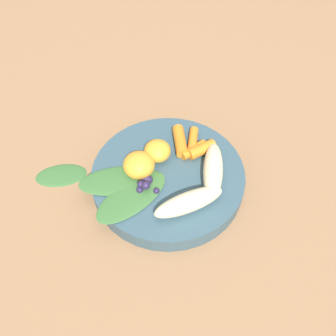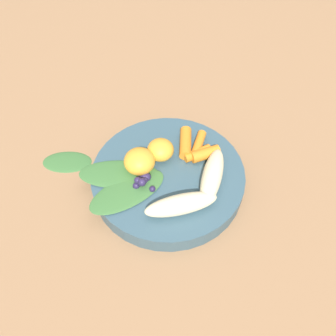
% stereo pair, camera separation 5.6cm
% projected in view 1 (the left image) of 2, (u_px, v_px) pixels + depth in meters
% --- Properties ---
extents(ground_plane, '(2.40, 2.40, 0.00)m').
position_uv_depth(ground_plane, '(168.00, 183.00, 0.59)').
color(ground_plane, '#99704C').
extents(bowl, '(0.25, 0.25, 0.03)m').
position_uv_depth(bowl, '(168.00, 177.00, 0.58)').
color(bowl, '#385666').
rests_on(bowl, ground_plane).
extents(banana_peeled_left, '(0.11, 0.04, 0.03)m').
position_uv_depth(banana_peeled_left, '(213.00, 170.00, 0.55)').
color(banana_peeled_left, beige).
rests_on(banana_peeled_left, bowl).
extents(banana_peeled_right, '(0.07, 0.11, 0.03)m').
position_uv_depth(banana_peeled_right, '(189.00, 202.00, 0.51)').
color(banana_peeled_right, beige).
rests_on(banana_peeled_right, bowl).
extents(orange_segment_near, '(0.05, 0.05, 0.04)m').
position_uv_depth(orange_segment_near, '(139.00, 163.00, 0.55)').
color(orange_segment_near, '#F4A833').
rests_on(orange_segment_near, bowl).
extents(orange_segment_far, '(0.04, 0.04, 0.03)m').
position_uv_depth(orange_segment_far, '(157.00, 151.00, 0.57)').
color(orange_segment_far, '#F4A833').
rests_on(orange_segment_far, bowl).
extents(carrot_front, '(0.04, 0.05, 0.02)m').
position_uv_depth(carrot_front, '(202.00, 149.00, 0.58)').
color(carrot_front, orange).
rests_on(carrot_front, bowl).
extents(carrot_mid_left, '(0.04, 0.05, 0.02)m').
position_uv_depth(carrot_mid_left, '(194.00, 150.00, 0.59)').
color(carrot_mid_left, orange).
rests_on(carrot_mid_left, bowl).
extents(carrot_mid_right, '(0.05, 0.02, 0.02)m').
position_uv_depth(carrot_mid_right, '(193.00, 139.00, 0.60)').
color(carrot_mid_right, orange).
rests_on(carrot_mid_right, bowl).
extents(carrot_rear, '(0.06, 0.03, 0.02)m').
position_uv_depth(carrot_rear, '(180.00, 141.00, 0.60)').
color(carrot_rear, orange).
rests_on(carrot_rear, bowl).
extents(blueberry_pile, '(0.03, 0.04, 0.02)m').
position_uv_depth(blueberry_pile, '(145.00, 183.00, 0.54)').
color(blueberry_pile, '#2D234C').
rests_on(blueberry_pile, bowl).
extents(kale_leaf_left, '(0.07, 0.14, 0.01)m').
position_uv_depth(kale_leaf_left, '(119.00, 180.00, 0.55)').
color(kale_leaf_left, '#3D7038').
rests_on(kale_leaf_left, bowl).
extents(kale_leaf_right, '(0.13, 0.14, 0.01)m').
position_uv_depth(kale_leaf_right, '(132.00, 196.00, 0.53)').
color(kale_leaf_right, '#3D7038').
rests_on(kale_leaf_right, bowl).
extents(kale_leaf_stray, '(0.06, 0.09, 0.01)m').
position_uv_depth(kale_leaf_stray, '(61.00, 175.00, 0.60)').
color(kale_leaf_stray, '#3D7038').
rests_on(kale_leaf_stray, ground_plane).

